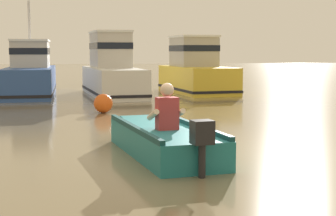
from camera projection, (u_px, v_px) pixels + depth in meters
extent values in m
plane|color=#7A6B4C|center=(204.00, 148.00, 9.24)|extent=(120.00, 120.00, 0.00)
cube|color=#1E727A|center=(164.00, 142.00, 8.59)|extent=(1.57, 3.23, 0.44)
cube|color=#1E727A|center=(137.00, 127.00, 10.23)|extent=(0.66, 0.49, 0.42)
cube|color=#103F43|center=(134.00, 128.00, 8.41)|extent=(0.55, 3.01, 0.08)
cube|color=#103F43|center=(193.00, 125.00, 8.73)|extent=(0.55, 3.01, 0.08)
cube|color=teal|center=(166.00, 132.00, 8.48)|extent=(1.04, 0.43, 0.06)
cylinder|color=black|center=(202.00, 158.00, 7.03)|extent=(0.11, 0.11, 0.54)
cube|color=black|center=(202.00, 132.00, 6.99)|extent=(0.31, 0.28, 0.32)
cube|color=#B23333|center=(167.00, 113.00, 8.40)|extent=(0.37, 0.27, 0.52)
sphere|color=beige|center=(167.00, 90.00, 8.36)|extent=(0.22, 0.22, 0.22)
cylinder|color=beige|center=(153.00, 115.00, 8.38)|extent=(0.16, 0.43, 0.23)
cylinder|color=beige|center=(179.00, 114.00, 8.52)|extent=(0.16, 0.43, 0.23)
cube|color=#2D519E|center=(31.00, 81.00, 20.04)|extent=(1.84, 5.78, 1.07)
cube|color=black|center=(31.00, 90.00, 20.08)|extent=(1.88, 5.82, 0.10)
cube|color=beige|center=(31.00, 54.00, 20.44)|extent=(1.39, 2.44, 0.98)
cube|color=black|center=(31.00, 51.00, 20.42)|extent=(1.42, 2.47, 0.24)
cube|color=white|center=(30.00, 41.00, 20.38)|extent=(1.46, 2.56, 0.08)
cylinder|color=silver|center=(30.00, 34.00, 19.99)|extent=(0.10, 0.10, 2.51)
cube|color=white|center=(113.00, 82.00, 20.00)|extent=(2.27, 5.71, 1.05)
cube|color=black|center=(113.00, 91.00, 20.04)|extent=(2.31, 5.75, 0.10)
cube|color=beige|center=(110.00, 50.00, 20.35)|extent=(1.55, 2.46, 1.32)
cube|color=black|center=(110.00, 46.00, 20.33)|extent=(1.58, 2.50, 0.24)
cube|color=white|center=(110.00, 32.00, 20.28)|extent=(1.62, 2.59, 0.08)
cube|color=gold|center=(197.00, 80.00, 21.32)|extent=(2.52, 4.82, 1.06)
cube|color=black|center=(197.00, 88.00, 21.36)|extent=(2.56, 4.87, 0.10)
cube|color=#B2ADA3|center=(194.00, 52.00, 21.59)|extent=(1.75, 2.12, 1.18)
cube|color=black|center=(194.00, 48.00, 21.58)|extent=(1.78, 2.15, 0.24)
cube|color=white|center=(194.00, 36.00, 21.53)|extent=(1.84, 2.22, 0.08)
sphere|color=#E55919|center=(103.00, 103.00, 14.41)|extent=(0.52, 0.52, 0.52)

